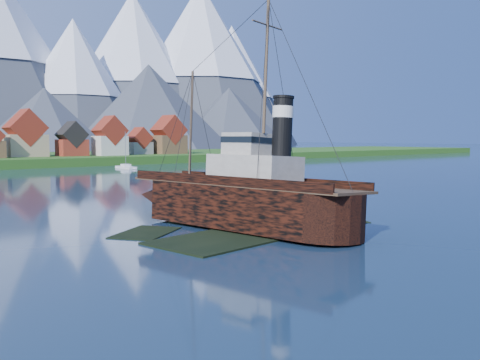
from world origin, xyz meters
TOP-DOWN VIEW (x-y plane):
  - ground at (0.00, 0.00)m, footprint 1400.00×1400.00m
  - shoal at (1.78, 2.15)m, footprint 31.71×21.24m
  - tugboat_wreck at (0.91, 3.70)m, footprint 7.72×33.25m
  - sailboat_e at (43.51, 111.99)m, footprint 3.09×10.76m

SIDE VIEW (x-z plane):
  - shoal at x=1.78m, z-range -0.92..0.22m
  - ground at x=0.00m, z-range 0.00..0.00m
  - sailboat_e at x=43.51m, z-range -5.91..6.45m
  - tugboat_wreck at x=0.91m, z-range -9.88..16.47m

